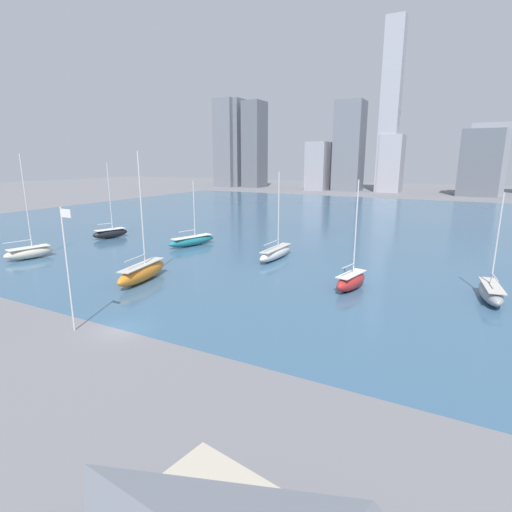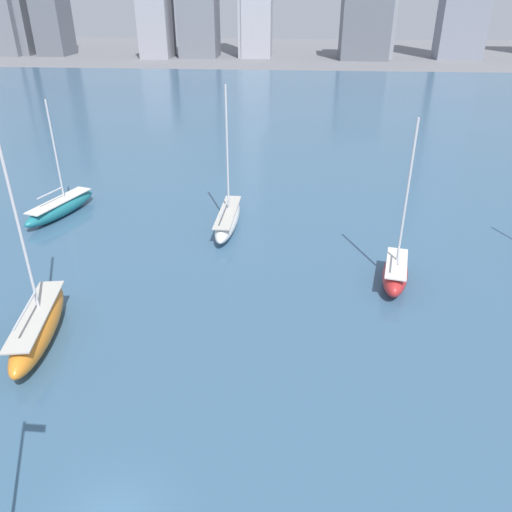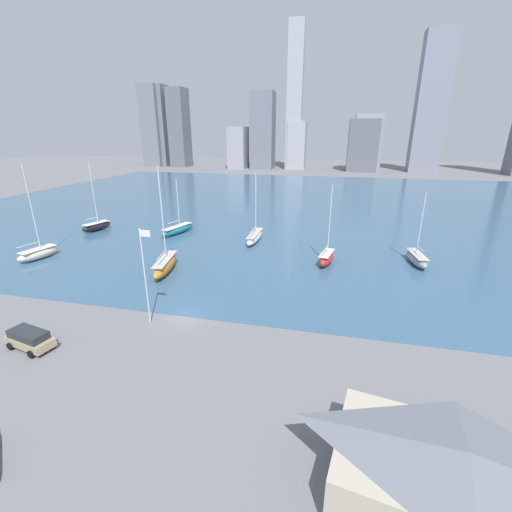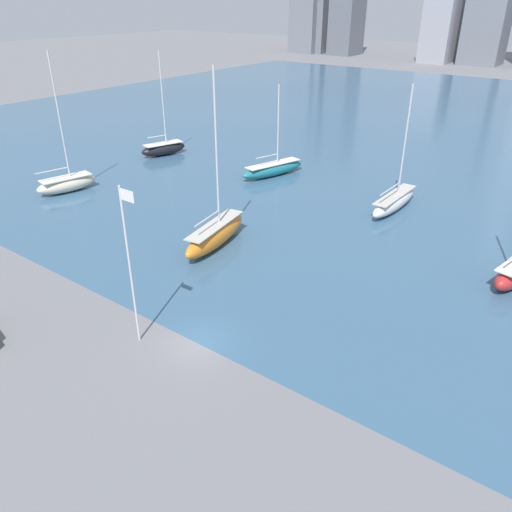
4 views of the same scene
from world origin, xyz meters
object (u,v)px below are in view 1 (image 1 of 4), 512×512
at_px(sailboat_black, 110,233).
at_px(sailboat_gray, 491,292).
at_px(sailboat_orange, 142,272).
at_px(sailboat_teal, 192,241).
at_px(sailboat_cream, 29,252).
at_px(flag_pole, 68,266).
at_px(sailboat_red, 351,280).
at_px(sailboat_white, 276,253).

distance_m(sailboat_black, sailboat_gray, 64.10).
xyz_separation_m(sailboat_black, sailboat_gray, (63.82, -5.94, -0.04)).
relative_size(sailboat_orange, sailboat_teal, 1.40).
bearing_deg(sailboat_cream, flag_pole, -14.57).
bearing_deg(flag_pole, sailboat_cream, 153.23).
bearing_deg(sailboat_gray, sailboat_red, -174.76).
bearing_deg(sailboat_gray, flag_pole, -149.34).
xyz_separation_m(sailboat_cream, sailboat_teal, (16.28, 19.39, -0.12)).
relative_size(sailboat_black, sailboat_cream, 0.91).
distance_m(sailboat_white, sailboat_teal, 17.23).
distance_m(sailboat_white, sailboat_black, 35.43).
relative_size(sailboat_orange, sailboat_gray, 1.37).
bearing_deg(sailboat_gray, sailboat_teal, 162.39).
height_order(sailboat_white, sailboat_gray, sailboat_white).
bearing_deg(sailboat_teal, sailboat_orange, -52.83).
relative_size(flag_pole, sailboat_teal, 0.98).
bearing_deg(sailboat_orange, sailboat_white, 52.17).
relative_size(flag_pole, sailboat_gray, 0.96).
bearing_deg(sailboat_orange, sailboat_black, 134.66).
bearing_deg(sailboat_orange, sailboat_cream, 168.68).
bearing_deg(sailboat_white, sailboat_gray, -10.97).
xyz_separation_m(flag_pole, sailboat_teal, (-12.69, 34.01, -5.08)).
bearing_deg(sailboat_gray, sailboat_black, 166.58).
height_order(sailboat_orange, sailboat_teal, sailboat_orange).
distance_m(flag_pole, sailboat_red, 29.96).
height_order(sailboat_cream, sailboat_gray, sailboat_cream).
bearing_deg(flag_pole, sailboat_red, 51.07).
bearing_deg(sailboat_red, sailboat_white, 157.86).
relative_size(sailboat_teal, sailboat_gray, 0.98).
relative_size(sailboat_red, sailboat_orange, 0.80).
relative_size(sailboat_white, sailboat_cream, 0.83).
bearing_deg(flag_pole, sailboat_teal, 110.46).
height_order(sailboat_red, sailboat_teal, sailboat_red).
bearing_deg(sailboat_white, sailboat_black, -178.94).
height_order(flag_pole, sailboat_gray, sailboat_gray).
xyz_separation_m(sailboat_teal, sailboat_gray, (45.54, -7.63, 0.06)).
distance_m(sailboat_white, sailboat_orange, 20.78).
distance_m(sailboat_black, sailboat_red, 50.41).
bearing_deg(sailboat_gray, sailboat_white, 159.97).
bearing_deg(sailboat_teal, sailboat_red, -2.59).
distance_m(sailboat_black, sailboat_orange, 31.54).
height_order(sailboat_black, sailboat_gray, sailboat_black).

